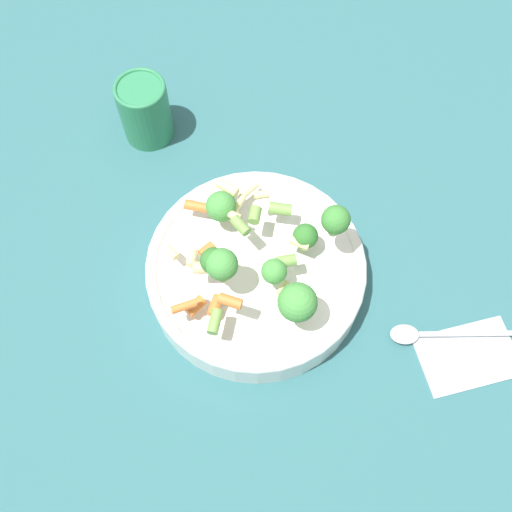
# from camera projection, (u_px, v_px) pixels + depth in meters

# --- Properties ---
(ground_plane) EXTENTS (3.00, 3.00, 0.00)m
(ground_plane) POSITION_uv_depth(u_px,v_px,m) (256.00, 280.00, 0.78)
(ground_plane) COLOR #2D6066
(bowl) EXTENTS (0.27, 0.27, 0.05)m
(bowl) POSITION_uv_depth(u_px,v_px,m) (256.00, 271.00, 0.76)
(bowl) COLOR white
(bowl) RESTS_ON ground_plane
(pasta_salad) EXTENTS (0.20, 0.21, 0.09)m
(pasta_salad) POSITION_uv_depth(u_px,v_px,m) (261.00, 255.00, 0.69)
(pasta_salad) COLOR #8CB766
(pasta_salad) RESTS_ON bowl
(cup) EXTENTS (0.07, 0.07, 0.10)m
(cup) POSITION_uv_depth(u_px,v_px,m) (145.00, 110.00, 0.84)
(cup) COLOR #2D7F51
(cup) RESTS_ON ground_plane
(napkin) EXTENTS (0.14, 0.13, 0.01)m
(napkin) POSITION_uv_depth(u_px,v_px,m) (468.00, 357.00, 0.73)
(napkin) COLOR #B2BCC6
(napkin) RESTS_ON ground_plane
(spoon) EXTENTS (0.16, 0.08, 0.01)m
(spoon) POSITION_uv_depth(u_px,v_px,m) (433.00, 334.00, 0.74)
(spoon) COLOR silver
(spoon) RESTS_ON napkin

